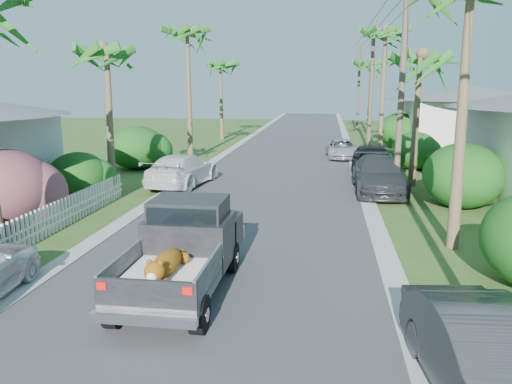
# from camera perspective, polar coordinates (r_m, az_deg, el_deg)

# --- Properties ---
(ground) EXTENTS (120.00, 120.00, 0.00)m
(ground) POSITION_cam_1_polar(r_m,az_deg,el_deg) (10.23, -7.66, -15.04)
(ground) COLOR #36521E
(ground) RESTS_ON ground
(road) EXTENTS (8.00, 100.00, 0.02)m
(road) POSITION_cam_1_polar(r_m,az_deg,el_deg) (34.15, 3.67, 4.31)
(road) COLOR #38383A
(road) RESTS_ON ground
(curb_left) EXTENTS (0.60, 100.00, 0.06)m
(curb_left) POSITION_cam_1_polar(r_m,az_deg,el_deg) (34.74, -3.44, 4.48)
(curb_left) COLOR #A5A39E
(curb_left) RESTS_ON ground
(curb_right) EXTENTS (0.60, 100.00, 0.06)m
(curb_right) POSITION_cam_1_polar(r_m,az_deg,el_deg) (34.10, 10.91, 4.13)
(curb_right) COLOR #A5A39E
(curb_right) RESTS_ON ground
(pickup_truck) EXTENTS (1.98, 5.12, 2.06)m
(pickup_truck) POSITION_cam_1_polar(r_m,az_deg,el_deg) (11.78, -7.91, -5.99)
(pickup_truck) COLOR black
(pickup_truck) RESTS_ON ground
(parked_car_rn) EXTENTS (1.98, 4.40, 1.40)m
(parked_car_rn) POSITION_cam_1_polar(r_m,az_deg,el_deg) (8.40, 24.99, -17.13)
(parked_car_rn) COLOR #292C2D
(parked_car_rn) RESTS_ON ground
(parked_car_rm) EXTENTS (2.18, 5.31, 1.54)m
(parked_car_rm) POSITION_cam_1_polar(r_m,az_deg,el_deg) (22.61, 13.85, 1.90)
(parked_car_rm) COLOR #323438
(parked_car_rm) RESTS_ON ground
(parked_car_rf) EXTENTS (2.00, 4.94, 1.68)m
(parked_car_rf) POSITION_cam_1_polar(r_m,az_deg,el_deg) (26.11, 13.19, 3.43)
(parked_car_rf) COLOR black
(parked_car_rf) RESTS_ON ground
(parked_car_rd) EXTENTS (2.24, 4.37, 1.18)m
(parked_car_rd) POSITION_cam_1_polar(r_m,az_deg,el_deg) (32.79, 9.82, 4.85)
(parked_car_rd) COLOR silver
(parked_car_rd) RESTS_ON ground
(parked_car_lf) EXTENTS (2.69, 5.32, 1.48)m
(parked_car_lf) POSITION_cam_1_polar(r_m,az_deg,el_deg) (23.62, -8.41, 2.48)
(parked_car_lf) COLOR silver
(parked_car_lf) RESTS_ON ground
(palm_l_b) EXTENTS (4.40, 4.40, 7.40)m
(palm_l_b) POSITION_cam_1_polar(r_m,az_deg,el_deg) (22.80, -16.85, 15.40)
(palm_l_b) COLOR brown
(palm_l_b) RESTS_ON ground
(palm_l_c) EXTENTS (4.40, 4.40, 9.20)m
(palm_l_c) POSITION_cam_1_polar(r_m,az_deg,el_deg) (32.07, -7.87, 17.87)
(palm_l_c) COLOR brown
(palm_l_c) RESTS_ON ground
(palm_l_d) EXTENTS (4.40, 4.40, 7.70)m
(palm_l_d) POSITION_cam_1_polar(r_m,az_deg,el_deg) (43.72, -4.06, 14.46)
(palm_l_d) COLOR brown
(palm_l_d) RESTS_ON ground
(palm_r_b) EXTENTS (4.40, 4.40, 7.20)m
(palm_r_b) POSITION_cam_1_polar(r_m,az_deg,el_deg) (24.11, 18.27, 14.64)
(palm_r_b) COLOR brown
(palm_r_b) RESTS_ON ground
(palm_r_c) EXTENTS (4.40, 4.40, 9.40)m
(palm_r_c) POSITION_cam_1_polar(r_m,az_deg,el_deg) (35.10, 14.63, 17.42)
(palm_r_c) COLOR brown
(palm_r_c) RESTS_ON ground
(palm_r_d) EXTENTS (4.40, 4.40, 8.00)m
(palm_r_d) POSITION_cam_1_polar(r_m,az_deg,el_deg) (48.94, 13.05, 14.28)
(palm_r_d) COLOR brown
(palm_r_d) RESTS_ON ground
(shrub_l_b) EXTENTS (3.00, 3.30, 2.60)m
(shrub_l_b) POSITION_cam_1_polar(r_m,az_deg,el_deg) (18.33, -26.59, 0.31)
(shrub_l_b) COLOR #BE1B68
(shrub_l_b) RESTS_ON ground
(shrub_l_c) EXTENTS (2.40, 2.64, 2.00)m
(shrub_l_c) POSITION_cam_1_polar(r_m,az_deg,el_deg) (21.53, -19.67, 1.67)
(shrub_l_c) COLOR #184D16
(shrub_l_c) RESTS_ON ground
(shrub_l_d) EXTENTS (3.20, 3.52, 2.40)m
(shrub_l_d) POSITION_cam_1_polar(r_m,az_deg,el_deg) (28.95, -13.48, 4.96)
(shrub_l_d) COLOR #184D16
(shrub_l_d) RESTS_ON ground
(shrub_r_b) EXTENTS (3.00, 3.30, 2.50)m
(shrub_r_b) POSITION_cam_1_polar(r_m,az_deg,el_deg) (20.70, 22.58, 1.75)
(shrub_r_b) COLOR #184D16
(shrub_r_b) RESTS_ON ground
(shrub_r_c) EXTENTS (2.60, 2.86, 2.10)m
(shrub_r_c) POSITION_cam_1_polar(r_m,az_deg,el_deg) (29.38, 17.70, 4.53)
(shrub_r_c) COLOR #184D16
(shrub_r_c) RESTS_ON ground
(shrub_r_d) EXTENTS (3.20, 3.52, 2.60)m
(shrub_r_d) POSITION_cam_1_polar(r_m,az_deg,el_deg) (39.26, 16.08, 6.78)
(shrub_r_d) COLOR #184D16
(shrub_r_d) RESTS_ON ground
(picket_fence) EXTENTS (0.10, 11.00, 1.00)m
(picket_fence) POSITION_cam_1_polar(r_m,az_deg,el_deg) (17.13, -22.30, -2.82)
(picket_fence) COLOR white
(picket_fence) RESTS_ON ground
(house_right_far) EXTENTS (9.00, 8.00, 4.60)m
(house_right_far) POSITION_cam_1_polar(r_m,az_deg,el_deg) (40.20, 23.28, 7.56)
(house_right_far) COLOR silver
(house_right_far) RESTS_ON ground
(utility_pole_b) EXTENTS (1.60, 0.26, 9.00)m
(utility_pole_b) POSITION_cam_1_polar(r_m,az_deg,el_deg) (21.95, 16.33, 11.53)
(utility_pole_b) COLOR brown
(utility_pole_b) RESTS_ON ground
(utility_pole_c) EXTENTS (1.60, 0.26, 9.00)m
(utility_pole_c) POSITION_cam_1_polar(r_m,az_deg,el_deg) (36.86, 13.04, 11.76)
(utility_pole_c) COLOR brown
(utility_pole_c) RESTS_ON ground
(utility_pole_d) EXTENTS (1.60, 0.26, 9.00)m
(utility_pole_d) POSITION_cam_1_polar(r_m,az_deg,el_deg) (51.83, 11.65, 11.84)
(utility_pole_d) COLOR brown
(utility_pole_d) RESTS_ON ground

